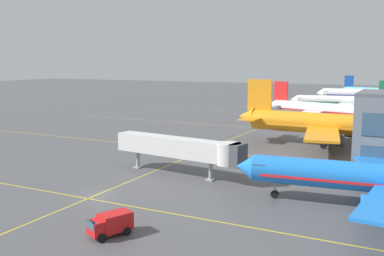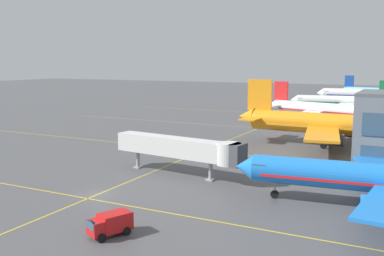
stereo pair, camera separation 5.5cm
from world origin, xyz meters
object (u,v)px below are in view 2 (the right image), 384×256
airliner_distant_taxiway (377,92)px  jet_bridge (186,149)px  service_truck_red_van (110,224)px  airliner_front_gate (381,179)px  airliner_far_left_stand (343,101)px  airliner_third_row (324,110)px  airliner_far_right_stand (370,94)px  airliner_second_row (336,125)px

airliner_distant_taxiway → jet_bridge: airliner_distant_taxiway is taller
service_truck_red_van → jet_bridge: (-3.79, 22.76, 2.88)m
jet_bridge → airliner_front_gate: bearing=-6.7°
airliner_front_gate → jet_bridge: bearing=173.3°
airliner_far_left_stand → service_truck_red_van: size_ratio=7.53×
airliner_third_row → airliner_far_left_stand: 31.63m
airliner_far_right_stand → airliner_distant_taxiway: airliner_far_right_stand is taller
service_truck_red_van → airliner_front_gate: bearing=41.5°
airliner_front_gate → airliner_second_row: (-10.48, 35.82, 0.88)m
airliner_front_gate → airliner_third_row: size_ratio=0.95×
jet_bridge → airliner_third_row: bearing=83.8°
airliner_far_right_stand → jet_bridge: (-13.68, -126.07, -0.15)m
airliner_front_gate → service_truck_red_van: size_ratio=7.33×
service_truck_red_van → airliner_far_right_stand: bearing=86.2°
airliner_second_row → airliner_third_row: airliner_second_row is taller
airliner_third_row → airliner_far_left_stand: (0.62, 31.62, -0.11)m
airliner_far_left_stand → airliner_third_row: bearing=-91.1°
airliner_front_gate → jet_bridge: 26.26m
service_truck_red_van → airliner_far_left_stand: bearing=88.1°
airliner_distant_taxiway → airliner_front_gate: bearing=-85.5°
airliner_front_gate → airliner_distant_taxiway: airliner_distant_taxiway is taller
airliner_front_gate → service_truck_red_van: airliner_front_gate is taller
airliner_distant_taxiway → jet_bridge: size_ratio=1.54×
airliner_third_row → airliner_distant_taxiway: size_ratio=1.05×
service_truck_red_van → airliner_third_row: bearing=87.9°
airliner_far_left_stand → airliner_far_right_stand: airliner_far_right_stand is taller
jet_bridge → airliner_second_row: bearing=64.5°
jet_bridge → service_truck_red_van: bearing=-80.5°
airliner_front_gate → airliner_far_left_stand: (-18.32, 100.83, 0.12)m
airliner_second_row → airliner_third_row: (-8.47, 33.39, -0.65)m
airliner_front_gate → airliner_second_row: bearing=106.3°
airliner_third_row → airliner_far_left_stand: bearing=88.9°
airliner_distant_taxiway → airliner_far_right_stand: bearing=-89.9°
airliner_distant_taxiway → airliner_far_left_stand: bearing=-95.8°
airliner_front_gate → airliner_distant_taxiway: 159.31m
airliner_far_left_stand → service_truck_red_van: airliner_far_left_stand is taller
airliner_third_row → service_truck_red_van: 88.99m
airliner_third_row → airliner_far_right_stand: (6.56, 59.94, 0.48)m
airliner_far_left_stand → jet_bridge: (-7.75, -97.75, 0.45)m
airliner_far_right_stand → service_truck_red_van: airliner_far_right_stand is taller
airliner_far_left_stand → airliner_front_gate: bearing=-79.7°
airliner_third_row → airliner_far_right_stand: bearing=83.8°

